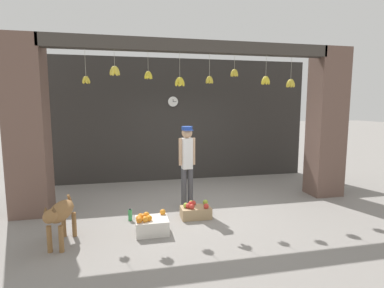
# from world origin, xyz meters

# --- Properties ---
(ground_plane) EXTENTS (60.00, 60.00, 0.00)m
(ground_plane) POSITION_xyz_m (0.00, 0.00, 0.00)
(ground_plane) COLOR gray
(shop_back_wall) EXTENTS (7.68, 0.12, 3.39)m
(shop_back_wall) POSITION_xyz_m (0.00, 2.49, 1.69)
(shop_back_wall) COLOR #2D2B28
(shop_back_wall) RESTS_ON ground_plane
(shop_pillar_left) EXTENTS (0.70, 0.60, 3.39)m
(shop_pillar_left) POSITION_xyz_m (-3.19, 0.30, 1.69)
(shop_pillar_left) COLOR brown
(shop_pillar_left) RESTS_ON ground_plane
(shop_pillar_right) EXTENTS (0.70, 0.60, 3.39)m
(shop_pillar_right) POSITION_xyz_m (3.19, 0.30, 1.69)
(shop_pillar_right) COLOR brown
(shop_pillar_right) RESTS_ON ground_plane
(storefront_awning) EXTENTS (5.78, 0.30, 0.91)m
(storefront_awning) POSITION_xyz_m (0.02, 0.12, 3.21)
(storefront_awning) COLOR #3D3833
(dog) EXTENTS (0.40, 1.01, 0.73)m
(dog) POSITION_xyz_m (-2.36, -1.22, 0.50)
(dog) COLOR olive
(dog) RESTS_ON ground_plane
(shopkeeper) EXTENTS (0.34, 0.28, 1.69)m
(shopkeeper) POSITION_xyz_m (-0.18, 0.01, 1.00)
(shopkeeper) COLOR #424247
(shopkeeper) RESTS_ON ground_plane
(fruit_crate_oranges) EXTENTS (0.53, 0.44, 0.34)m
(fruit_crate_oranges) POSITION_xyz_m (-1.00, -1.07, 0.14)
(fruit_crate_oranges) COLOR silver
(fruit_crate_oranges) RESTS_ON ground_plane
(fruit_crate_apples) EXTENTS (0.56, 0.35, 0.30)m
(fruit_crate_apples) POSITION_xyz_m (-0.13, -0.55, 0.13)
(fruit_crate_apples) COLOR tan
(fruit_crate_apples) RESTS_ON ground_plane
(water_bottle) EXTENTS (0.07, 0.07, 0.23)m
(water_bottle) POSITION_xyz_m (-1.34, -0.44, 0.11)
(water_bottle) COLOR #38934C
(water_bottle) RESTS_ON ground_plane
(wall_clock) EXTENTS (0.29, 0.03, 0.29)m
(wall_clock) POSITION_xyz_m (-0.10, 2.42, 2.21)
(wall_clock) COLOR black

